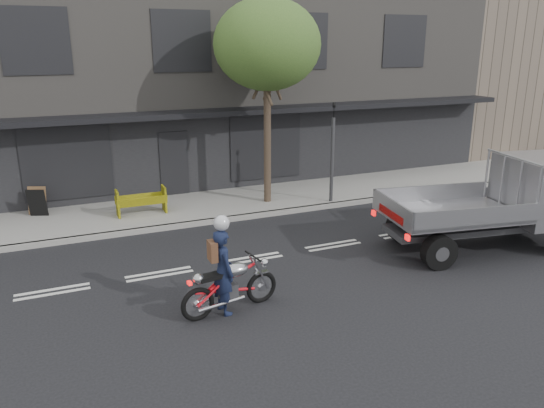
{
  "coord_description": "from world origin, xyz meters",
  "views": [
    {
      "loc": [
        -4.53,
        -11.86,
        5.36
      ],
      "look_at": [
        0.78,
        0.5,
        1.25
      ],
      "focal_mm": 35.0,
      "sensor_mm": 36.0,
      "label": 1
    }
  ],
  "objects_px": {
    "construction_barrier": "(143,203)",
    "sandwich_board": "(37,203)",
    "traffic_light_pole": "(332,158)",
    "rider": "(223,272)",
    "street_tree": "(267,45)",
    "motorcycle": "(230,285)",
    "flatbed_ute": "(527,194)"
  },
  "relations": [
    {
      "from": "construction_barrier",
      "to": "sandwich_board",
      "type": "bearing_deg",
      "value": 157.76
    },
    {
      "from": "traffic_light_pole",
      "to": "rider",
      "type": "bearing_deg",
      "value": -135.05
    },
    {
      "from": "street_tree",
      "to": "traffic_light_pole",
      "type": "distance_m",
      "value": 4.23
    },
    {
      "from": "traffic_light_pole",
      "to": "construction_barrier",
      "type": "height_order",
      "value": "traffic_light_pole"
    },
    {
      "from": "street_tree",
      "to": "sandwich_board",
      "type": "relative_size",
      "value": 7.59
    },
    {
      "from": "motorcycle",
      "to": "construction_barrier",
      "type": "xyz_separation_m",
      "value": [
        -0.61,
        6.62,
        0.0
      ]
    },
    {
      "from": "construction_barrier",
      "to": "sandwich_board",
      "type": "distance_m",
      "value": 3.26
    },
    {
      "from": "street_tree",
      "to": "sandwich_board",
      "type": "distance_m",
      "value": 8.7
    },
    {
      "from": "traffic_light_pole",
      "to": "motorcycle",
      "type": "height_order",
      "value": "traffic_light_pole"
    },
    {
      "from": "street_tree",
      "to": "motorcycle",
      "type": "bearing_deg",
      "value": -118.63
    },
    {
      "from": "rider",
      "to": "sandwich_board",
      "type": "relative_size",
      "value": 2.03
    },
    {
      "from": "motorcycle",
      "to": "street_tree",
      "type": "bearing_deg",
      "value": 52.72
    },
    {
      "from": "street_tree",
      "to": "traffic_light_pole",
      "type": "bearing_deg",
      "value": -23.03
    },
    {
      "from": "street_tree",
      "to": "traffic_light_pole",
      "type": "height_order",
      "value": "street_tree"
    },
    {
      "from": "rider",
      "to": "construction_barrier",
      "type": "xyz_separation_m",
      "value": [
        -0.46,
        6.62,
        -0.32
      ]
    },
    {
      "from": "traffic_light_pole",
      "to": "construction_barrier",
      "type": "relative_size",
      "value": 2.25
    },
    {
      "from": "traffic_light_pole",
      "to": "street_tree",
      "type": "bearing_deg",
      "value": 156.97
    },
    {
      "from": "street_tree",
      "to": "motorcycle",
      "type": "relative_size",
      "value": 3.07
    },
    {
      "from": "traffic_light_pole",
      "to": "flatbed_ute",
      "type": "distance_m",
      "value": 6.09
    },
    {
      "from": "street_tree",
      "to": "flatbed_ute",
      "type": "distance_m",
      "value": 8.81
    },
    {
      "from": "sandwich_board",
      "to": "flatbed_ute",
      "type": "bearing_deg",
      "value": -9.15
    },
    {
      "from": "sandwich_board",
      "to": "motorcycle",
      "type": "bearing_deg",
      "value": -43.23
    },
    {
      "from": "traffic_light_pole",
      "to": "flatbed_ute",
      "type": "relative_size",
      "value": 0.61
    },
    {
      "from": "flatbed_ute",
      "to": "construction_barrier",
      "type": "bearing_deg",
      "value": 155.85
    },
    {
      "from": "traffic_light_pole",
      "to": "rider",
      "type": "xyz_separation_m",
      "value": [
        -5.75,
        -5.74,
        -0.75
      ]
    },
    {
      "from": "rider",
      "to": "construction_barrier",
      "type": "distance_m",
      "value": 6.64
    },
    {
      "from": "construction_barrier",
      "to": "traffic_light_pole",
      "type": "bearing_deg",
      "value": -8.11
    },
    {
      "from": "street_tree",
      "to": "sandwich_board",
      "type": "xyz_separation_m",
      "value": [
        -7.23,
        1.27,
        -4.68
      ]
    },
    {
      "from": "street_tree",
      "to": "sandwich_board",
      "type": "height_order",
      "value": "street_tree"
    },
    {
      "from": "traffic_light_pole",
      "to": "motorcycle",
      "type": "distance_m",
      "value": 8.08
    },
    {
      "from": "rider",
      "to": "construction_barrier",
      "type": "relative_size",
      "value": 1.16
    },
    {
      "from": "motorcycle",
      "to": "flatbed_ute",
      "type": "relative_size",
      "value": 0.38
    }
  ]
}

